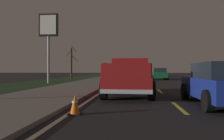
{
  "coord_description": "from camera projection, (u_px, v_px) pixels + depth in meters",
  "views": [
    {
      "loc": [
        -0.07,
        1.49,
        1.27
      ],
      "look_at": [
        13.92,
        2.94,
        1.27
      ],
      "focal_mm": 35.28,
      "sensor_mm": 36.0,
      "label": 1
    }
  ],
  "objects": [
    {
      "name": "ground",
      "position": [
        147.0,
        80.0,
        26.77
      ],
      "size": [
        144.0,
        144.0,
        0.0
      ],
      "primitive_type": "plane",
      "color": "black"
    },
    {
      "name": "sedan_black",
      "position": [
        134.0,
        73.0,
        41.13
      ],
      "size": [
        4.43,
        2.08,
        1.54
      ],
      "color": "black",
      "rests_on": "ground"
    },
    {
      "name": "sedan_blue",
      "position": [
        220.0,
        83.0,
        7.93
      ],
      "size": [
        4.41,
        2.03,
        1.54
      ],
      "color": "navy",
      "rests_on": "ground"
    },
    {
      "name": "bare_tree_far",
      "position": [
        71.0,
        62.0,
        31.81
      ],
      "size": [
        0.98,
        2.07,
        4.81
      ],
      "color": "#423323",
      "rests_on": "ground"
    },
    {
      "name": "grass_verge",
      "position": [
        62.0,
        80.0,
        27.87
      ],
      "size": [
        108.0,
        6.0,
        0.01
      ],
      "primitive_type": "cube",
      "color": "#1E3819",
      "rests_on": "ground"
    },
    {
      "name": "gas_price_sign",
      "position": [
        48.0,
        31.0,
        21.47
      ],
      "size": [
        0.27,
        1.9,
        6.78
      ],
      "color": "#99999E",
      "rests_on": "ground"
    },
    {
      "name": "pickup_truck",
      "position": [
        130.0,
        77.0,
        11.31
      ],
      "size": [
        5.47,
        2.38,
        1.87
      ],
      "color": "maroon",
      "rests_on": "ground"
    },
    {
      "name": "lane_markings",
      "position": [
        127.0,
        80.0,
        29.13
      ],
      "size": [
        108.0,
        3.54,
        0.01
      ],
      "color": "yellow",
      "rests_on": "ground"
    },
    {
      "name": "sidewalk_shoulder",
      "position": [
        101.0,
        80.0,
        27.36
      ],
      "size": [
        108.0,
        4.0,
        0.12
      ],
      "primitive_type": "cube",
      "color": "slate",
      "rests_on": "ground"
    },
    {
      "name": "sedan_green",
      "position": [
        159.0,
        74.0,
        29.4
      ],
      "size": [
        4.43,
        2.07,
        1.54
      ],
      "color": "#14592D",
      "rests_on": "ground"
    },
    {
      "name": "traffic_cone_near",
      "position": [
        75.0,
        105.0,
        6.27
      ],
      "size": [
        0.36,
        0.36,
        0.58
      ],
      "color": "black",
      "rests_on": "ground"
    }
  ]
}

